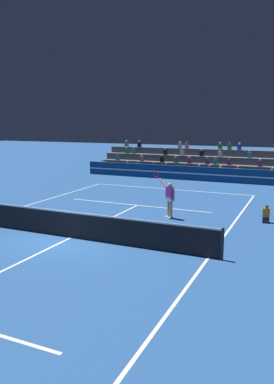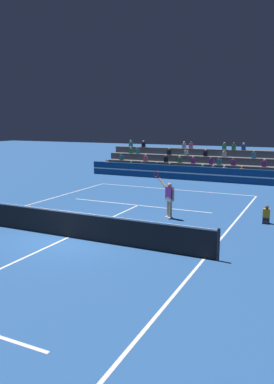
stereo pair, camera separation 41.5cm
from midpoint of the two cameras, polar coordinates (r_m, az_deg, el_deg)
The scene contains 8 objects.
ground_plane at distance 15.16m, azimuth -10.82°, elevation -6.85°, with size 120.00×120.00×0.00m, color #285699.
court_lines at distance 15.15m, azimuth -10.82°, elevation -6.84°, with size 11.10×23.90×0.01m.
tennis_net at distance 15.00m, azimuth -10.89°, elevation -4.87°, with size 12.00×0.10×1.10m.
sponsor_banner_wall at distance 29.68m, azimuth 7.56°, elevation 2.86°, with size 18.00×0.26×1.10m.
bleacher_stand at distance 32.67m, azimuth 9.17°, elevation 4.02°, with size 17.67×3.80×2.83m.
ball_kid_courtside at distance 17.89m, azimuth 18.45°, elevation -3.42°, with size 0.30×0.36×0.84m.
tennis_player at distance 17.66m, azimuth 4.28°, elevation -0.92°, with size 1.30×0.66×2.25m.
tennis_ball at distance 17.01m, azimuth 0.40°, elevation -4.61°, with size 0.07×0.07×0.07m, color #C6DB33.
Camera 1 is at (8.21, -11.88, 4.49)m, focal length 35.00 mm.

